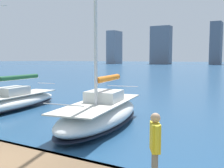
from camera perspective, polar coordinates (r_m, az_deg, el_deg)
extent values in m
cube|color=#473828|center=(9.15, -17.32, -13.34)|extent=(28.00, 0.16, 0.10)
cylinder|color=#473828|center=(9.15, -18.07, -15.37)|extent=(0.28, 0.28, 0.50)
cube|color=slate|center=(171.87, 21.71, 8.23)|extent=(6.15, 10.51, 25.43)
cube|color=slate|center=(174.77, 10.60, 8.30)|extent=(12.81, 7.37, 24.35)
cube|color=gray|center=(185.62, 0.52, 7.96)|extent=(6.62, 11.82, 22.63)
ellipsoid|color=white|center=(13.67, -2.46, -6.67)|extent=(3.96, 8.35, 1.16)
ellipsoid|color=black|center=(13.74, -2.45, -7.98)|extent=(3.98, 8.40, 0.10)
cube|color=beige|center=(13.56, -2.47, -4.14)|extent=(3.32, 7.33, 0.06)
cube|color=silver|center=(13.95, -1.70, -2.60)|extent=(1.90, 2.00, 0.55)
cylinder|color=silver|center=(14.42, -0.81, 0.77)|extent=(0.64, 3.35, 0.12)
cylinder|color=orange|center=(14.41, -0.81, 1.25)|extent=(0.80, 3.11, 0.32)
cylinder|color=silver|center=(10.22, -10.58, -4.46)|extent=(1.77, 0.32, 0.04)
cylinder|color=silver|center=(16.84, 2.31, -0.46)|extent=(2.04, 0.36, 0.04)
ellipsoid|color=white|center=(18.93, -21.93, -4.01)|extent=(3.25, 9.61, 0.93)
ellipsoid|color=black|center=(18.97, -21.90, -4.77)|extent=(3.27, 9.66, 0.10)
cube|color=beige|center=(18.85, -21.98, -2.52)|extent=(2.73, 8.44, 0.06)
cube|color=silver|center=(19.21, -20.82, -1.42)|extent=(1.58, 2.20, 0.55)
cylinder|color=silver|center=(19.65, -19.46, 1.05)|extent=(0.53, 3.95, 0.12)
cylinder|color=#1E5633|center=(19.64, -19.47, 1.40)|extent=(0.69, 3.66, 0.32)
cylinder|color=silver|center=(21.95, -14.14, 0.17)|extent=(1.72, 0.22, 0.04)
cylinder|color=gray|center=(6.41, 9.12, -17.26)|extent=(0.12, 0.12, 0.79)
cube|color=yellow|center=(6.07, 9.37, -11.34)|extent=(0.38, 0.48, 0.65)
cylinder|color=yellow|center=(5.82, 9.77, -11.82)|extent=(0.10, 0.10, 0.60)
cylinder|color=yellow|center=(6.31, 9.02, -10.43)|extent=(0.10, 0.10, 0.60)
sphere|color=tan|center=(5.96, 9.44, -7.30)|extent=(0.22, 0.22, 0.22)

